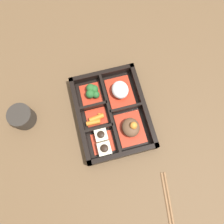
{
  "coord_description": "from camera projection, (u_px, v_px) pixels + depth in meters",
  "views": [
    {
      "loc": [
        0.19,
        -0.05,
        0.69
      ],
      "look_at": [
        0.0,
        0.0,
        0.03
      ],
      "focal_mm": 35.0,
      "sensor_mm": 36.0,
      "label": 1
    }
  ],
  "objects": [
    {
      "name": "ground_plane",
      "position": [
        112.0,
        114.0,
        0.72
      ],
      "size": [
        3.0,
        3.0,
        0.0
      ],
      "primitive_type": "plane",
      "color": "brown"
    },
    {
      "name": "bento_base",
      "position": [
        112.0,
        114.0,
        0.71
      ],
      "size": [
        0.29,
        0.22,
        0.01
      ],
      "color": "black",
      "rests_on": "ground_plane"
    },
    {
      "name": "bowl_carrots",
      "position": [
        96.0,
        119.0,
        0.69
      ],
      "size": [
        0.06,
        0.07,
        0.02
      ],
      "color": "#B22D19",
      "rests_on": "bento_base"
    },
    {
      "name": "bowl_tofu",
      "position": [
        103.0,
        142.0,
        0.67
      ],
      "size": [
        0.08,
        0.07,
        0.04
      ],
      "color": "#B22D19",
      "rests_on": "bento_base"
    },
    {
      "name": "bowl_greens",
      "position": [
        92.0,
        92.0,
        0.71
      ],
      "size": [
        0.07,
        0.07,
        0.03
      ],
      "color": "#B22D19",
      "rests_on": "bento_base"
    },
    {
      "name": "tea_cup",
      "position": [
        22.0,
        117.0,
        0.68
      ],
      "size": [
        0.07,
        0.07,
        0.06
      ],
      "color": "#2D2823",
      "rests_on": "ground_plane"
    },
    {
      "name": "bowl_stew",
      "position": [
        131.0,
        128.0,
        0.68
      ],
      "size": [
        0.11,
        0.08,
        0.05
      ],
      "color": "#B22D19",
      "rests_on": "bento_base"
    },
    {
      "name": "bowl_rice",
      "position": [
        120.0,
        90.0,
        0.71
      ],
      "size": [
        0.11,
        0.08,
        0.04
      ],
      "color": "#B22D19",
      "rests_on": "bento_base"
    },
    {
      "name": "chopsticks",
      "position": [
        169.0,
        208.0,
        0.63
      ],
      "size": [
        0.2,
        0.04,
        0.01
      ],
      "color": "brown",
      "rests_on": "ground_plane"
    },
    {
      "name": "bento_rim",
      "position": [
        111.0,
        113.0,
        0.7
      ],
      "size": [
        0.29,
        0.22,
        0.04
      ],
      "color": "black",
      "rests_on": "ground_plane"
    }
  ]
}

